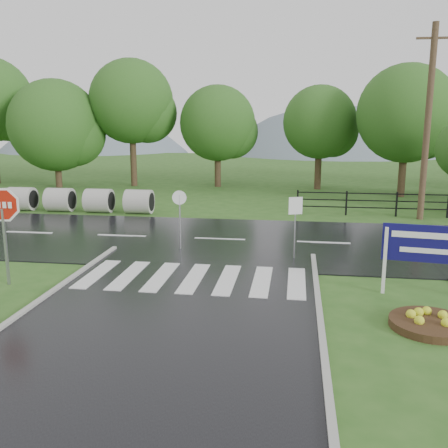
# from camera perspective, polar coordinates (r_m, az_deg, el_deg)

# --- Properties ---
(ground) EXTENTS (120.00, 120.00, 0.00)m
(ground) POSITION_cam_1_polar(r_m,az_deg,el_deg) (10.34, -9.26, -14.97)
(ground) COLOR #2E5A1E
(ground) RESTS_ON ground
(main_road) EXTENTS (90.00, 8.00, 0.04)m
(main_road) POSITION_cam_1_polar(r_m,az_deg,el_deg) (19.55, -0.50, -1.84)
(main_road) COLOR black
(main_road) RESTS_ON ground
(crosswalk) EXTENTS (6.50, 2.80, 0.02)m
(crosswalk) POSITION_cam_1_polar(r_m,az_deg,el_deg) (14.80, -3.46, -6.17)
(crosswalk) COLOR silver
(crosswalk) RESTS_ON ground
(fence_west) EXTENTS (9.58, 0.08, 1.20)m
(fence_west) POSITION_cam_1_polar(r_m,az_deg,el_deg) (25.54, 19.13, 2.41)
(fence_west) COLOR black
(fence_west) RESTS_ON ground
(hills) EXTENTS (102.00, 48.00, 48.00)m
(hills) POSITION_cam_1_polar(r_m,az_deg,el_deg) (76.48, 8.43, -3.52)
(hills) COLOR slate
(hills) RESTS_ON ground
(treeline) EXTENTS (83.20, 5.20, 10.00)m
(treeline) POSITION_cam_1_polar(r_m,az_deg,el_deg) (33.15, 4.92, 3.81)
(treeline) COLOR #25561A
(treeline) RESTS_ON ground
(culvert_pipes) EXTENTS (13.90, 1.20, 1.20)m
(culvert_pipes) POSITION_cam_1_polar(r_m,az_deg,el_deg) (27.91, -22.11, 2.69)
(culvert_pipes) COLOR #9E9B93
(culvert_pipes) RESTS_ON ground
(stop_sign) EXTENTS (1.31, 0.23, 2.98)m
(stop_sign) POSITION_cam_1_polar(r_m,az_deg,el_deg) (15.20, -23.96, 1.04)
(stop_sign) COLOR #939399
(stop_sign) RESTS_ON ground
(estate_billboard) EXTENTS (2.19, 0.37, 1.93)m
(estate_billboard) POSITION_cam_1_polar(r_m,az_deg,el_deg) (14.23, 22.01, -2.48)
(estate_billboard) COLOR silver
(estate_billboard) RESTS_ON ground
(flower_bed) EXTENTS (1.83, 1.83, 0.37)m
(flower_bed) POSITION_cam_1_polar(r_m,az_deg,el_deg) (12.43, 22.56, -10.33)
(flower_bed) COLOR #332111
(flower_bed) RESTS_ON ground
(reg_sign_small) EXTENTS (0.45, 0.18, 2.13)m
(reg_sign_small) POSITION_cam_1_polar(r_m,az_deg,el_deg) (16.73, 8.15, 0.97)
(reg_sign_small) COLOR #939399
(reg_sign_small) RESTS_ON ground
(reg_sign_round) EXTENTS (0.50, 0.10, 2.18)m
(reg_sign_round) POSITION_cam_1_polar(r_m,az_deg,el_deg) (17.83, -5.08, 1.31)
(reg_sign_round) COLOR #939399
(reg_sign_round) RESTS_ON ground
(utility_pole_east) EXTENTS (1.57, 0.29, 8.83)m
(utility_pole_east) POSITION_cam_1_polar(r_m,az_deg,el_deg) (24.97, 22.25, 10.68)
(utility_pole_east) COLOR #473523
(utility_pole_east) RESTS_ON ground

